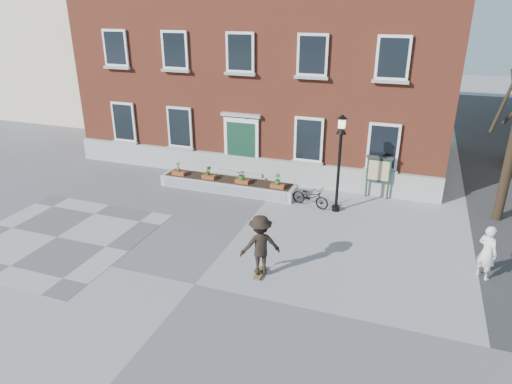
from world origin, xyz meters
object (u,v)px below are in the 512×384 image
at_px(bystander, 487,252).
at_px(notice_board, 379,170).
at_px(bicycle, 310,197).
at_px(lamp_post, 340,150).
at_px(skateboarder, 260,245).

relative_size(bystander, notice_board, 0.93).
relative_size(bicycle, notice_board, 0.88).
distance_m(bicycle, notice_board, 3.19).
relative_size(bicycle, lamp_post, 0.42).
xyz_separation_m(bicycle, lamp_post, (1.08, -0.07, 2.11)).
bearing_deg(bicycle, bystander, -103.07).
bearing_deg(lamp_post, notice_board, 54.20).
xyz_separation_m(bystander, notice_board, (-3.73, 5.25, 0.40)).
relative_size(notice_board, skateboarder, 0.94).
height_order(bystander, skateboarder, skateboarder).
height_order(lamp_post, skateboarder, lamp_post).
distance_m(lamp_post, notice_board, 2.69).
xyz_separation_m(notice_board, skateboarder, (-2.70, -7.40, -0.23)).
bearing_deg(lamp_post, skateboarder, -103.47).
bearing_deg(skateboarder, bystander, 18.54).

